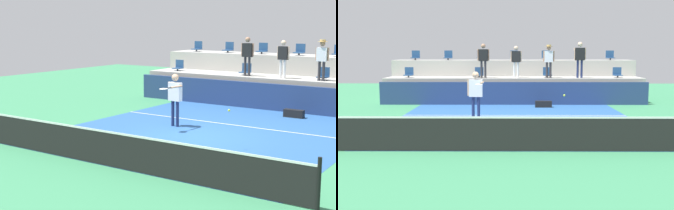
{
  "view_description": "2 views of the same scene",
  "coord_description": "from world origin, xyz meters",
  "views": [
    {
      "loc": [
        8.01,
        -13.18,
        3.59
      ],
      "look_at": [
        -0.24,
        -1.14,
        1.17
      ],
      "focal_mm": 53.6,
      "sensor_mm": 36.0,
      "label": 1
    },
    {
      "loc": [
        -0.19,
        -15.09,
        2.59
      ],
      "look_at": [
        -0.31,
        -0.9,
        0.83
      ],
      "focal_mm": 46.77,
      "sensor_mm": 36.0,
      "label": 2
    }
  ],
  "objects": [
    {
      "name": "stadium_chair_upper_right",
      "position": [
        3.54,
        9.03,
        2.31
      ],
      "size": [
        0.44,
        0.4,
        0.52
      ],
      "color": "#2D2D33",
      "rests_on": "seating_tier_upper"
    },
    {
      "name": "seating_tier_lower",
      "position": [
        0.0,
        7.3,
        0.62
      ],
      "size": [
        13.0,
        1.8,
        1.25
      ],
      "primitive_type": "cube",
      "color": "#ADAAA3",
      "rests_on": "ground_plane"
    },
    {
      "name": "stadium_chair_upper_mid_left",
      "position": [
        -1.78,
        9.03,
        2.31
      ],
      "size": [
        0.44,
        0.4,
        0.52
      ],
      "color": "#2D2D33",
      "rests_on": "seating_tier_upper"
    },
    {
      "name": "equipment_bag",
      "position": [
        1.37,
        4.99,
        0.15
      ],
      "size": [
        0.76,
        0.28,
        0.3
      ],
      "primitive_type": "cube",
      "color": "black",
      "rests_on": "ground_plane"
    },
    {
      "name": "stadium_chair_lower_far_left",
      "position": [
        -5.36,
        7.23,
        1.46
      ],
      "size": [
        0.44,
        0.4,
        0.52
      ],
      "color": "#2D2D33",
      "rests_on": "seating_tier_lower"
    },
    {
      "name": "stadium_chair_upper_mid_right",
      "position": [
        1.79,
        9.03,
        2.31
      ],
      "size": [
        0.44,
        0.4,
        0.52
      ],
      "color": "#2D2D33",
      "rests_on": "seating_tier_upper"
    },
    {
      "name": "sponsor_backboard",
      "position": [
        0.0,
        6.0,
        0.55
      ],
      "size": [
        13.0,
        0.16,
        1.1
      ],
      "primitive_type": "cube",
      "color": "navy",
      "rests_on": "ground_plane"
    },
    {
      "name": "stadium_chair_upper_far_left",
      "position": [
        -5.38,
        9.03,
        2.31
      ],
      "size": [
        0.44,
        0.4,
        0.52
      ],
      "color": "#2D2D33",
      "rests_on": "seating_tier_upper"
    },
    {
      "name": "ground_plane",
      "position": [
        0.0,
        0.0,
        0.0
      ],
      "size": [
        40.0,
        40.0,
        0.0
      ],
      "primitive_type": "plane",
      "color": "#388456"
    },
    {
      "name": "stadium_chair_lower_left",
      "position": [
        -1.76,
        7.23,
        1.46
      ],
      "size": [
        0.44,
        0.4,
        0.52
      ],
      "color": "#2D2D33",
      "rests_on": "seating_tier_lower"
    },
    {
      "name": "stadium_chair_upper_center",
      "position": [
        0.04,
        9.03,
        2.31
      ],
      "size": [
        0.44,
        0.4,
        0.52
      ],
      "color": "#2D2D33",
      "rests_on": "seating_tier_upper"
    },
    {
      "name": "seating_tier_upper",
      "position": [
        0.0,
        9.1,
        1.05
      ],
      "size": [
        13.0,
        1.8,
        2.1
      ],
      "primitive_type": "cube",
      "color": "#ADAAA3",
      "rests_on": "ground_plane"
    },
    {
      "name": "tennis_ball",
      "position": [
        1.6,
        -0.8,
        1.14
      ],
      "size": [
        0.07,
        0.07,
        0.07
      ],
      "color": "#CCE033"
    },
    {
      "name": "spectator_with_hat",
      "position": [
        1.75,
        6.85,
        2.26
      ],
      "size": [
        0.57,
        0.42,
        1.66
      ],
      "color": "#2D2D33",
      "rests_on": "seating_tier_lower"
    },
    {
      "name": "spectator_leaning_on_rail",
      "position": [
        0.12,
        6.85,
        2.2
      ],
      "size": [
        0.57,
        0.24,
        1.59
      ],
      "color": "white",
      "rests_on": "seating_tier_lower"
    },
    {
      "name": "stadium_chair_upper_left",
      "position": [
        -3.58,
        9.03,
        2.31
      ],
      "size": [
        0.44,
        0.4,
        0.52
      ],
      "color": "#2D2D33",
      "rests_on": "seating_tier_upper"
    },
    {
      "name": "spectator_in_white",
      "position": [
        3.31,
        6.85,
        2.34
      ],
      "size": [
        0.62,
        0.26,
        1.79
      ],
      "color": "navy",
      "rests_on": "seating_tier_lower"
    },
    {
      "name": "tennis_net",
      "position": [
        0.0,
        -4.0,
        0.5
      ],
      "size": [
        10.48,
        0.08,
        1.07
      ],
      "color": "black",
      "rests_on": "ground_plane"
    },
    {
      "name": "court_service_line",
      "position": [
        0.0,
        2.4,
        0.01
      ],
      "size": [
        9.0,
        0.06,
        0.0
      ],
      "primitive_type": "cube",
      "color": "white",
      "rests_on": "ground_plane"
    },
    {
      "name": "stadium_chair_upper_far_right",
      "position": [
        5.31,
        9.03,
        2.31
      ],
      "size": [
        0.44,
        0.4,
        0.52
      ],
      "color": "#2D2D33",
      "rests_on": "seating_tier_upper"
    },
    {
      "name": "tennis_player",
      "position": [
        -1.45,
        1.03,
        1.14
      ],
      "size": [
        0.65,
        1.28,
        1.83
      ],
      "color": "navy",
      "rests_on": "ground_plane"
    },
    {
      "name": "stadium_chair_lower_far_right",
      "position": [
        5.29,
        7.23,
        1.46
      ],
      "size": [
        0.44,
        0.4,
        0.52
      ],
      "color": "#2D2D33",
      "rests_on": "seating_tier_lower"
    },
    {
      "name": "spectator_in_grey",
      "position": [
        -1.51,
        6.85,
        2.28
      ],
      "size": [
        0.59,
        0.23,
        1.7
      ],
      "color": "#2D2D33",
      "rests_on": "seating_tier_lower"
    },
    {
      "name": "court_inner_paint",
      "position": [
        0.0,
        1.0,
        0.0
      ],
      "size": [
        9.0,
        10.0,
        0.01
      ],
      "primitive_type": "cube",
      "color": "#285693",
      "rests_on": "ground_plane"
    },
    {
      "name": "stadium_chair_lower_right",
      "position": [
        1.73,
        7.23,
        1.46
      ],
      "size": [
        0.44,
        0.4,
        0.52
      ],
      "color": "#2D2D33",
      "rests_on": "seating_tier_lower"
    }
  ]
}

